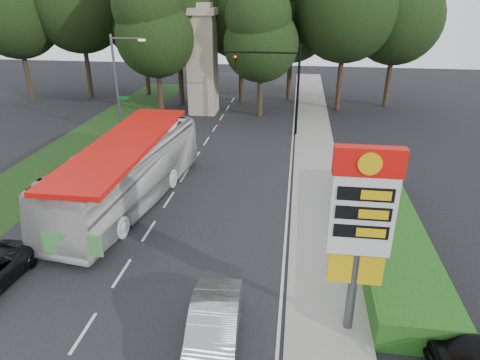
# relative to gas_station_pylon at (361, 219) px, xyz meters

# --- Properties ---
(ground) EXTENTS (120.00, 120.00, 0.00)m
(ground) POSITION_rel_gas_station_pylon_xyz_m (-9.20, -1.99, -4.45)
(ground) COLOR black
(ground) RESTS_ON ground
(road_surface) EXTENTS (14.00, 80.00, 0.02)m
(road_surface) POSITION_rel_gas_station_pylon_xyz_m (-9.20, 10.01, -4.44)
(road_surface) COLOR black
(road_surface) RESTS_ON ground
(sidewalk_right) EXTENTS (3.00, 80.00, 0.12)m
(sidewalk_right) POSITION_rel_gas_station_pylon_xyz_m (-0.70, 10.01, -4.39)
(sidewalk_right) COLOR gray
(sidewalk_right) RESTS_ON ground
(grass_verge_left) EXTENTS (5.00, 50.00, 0.02)m
(grass_verge_left) POSITION_rel_gas_station_pylon_xyz_m (-18.70, 16.01, -4.44)
(grass_verge_left) COLOR #193814
(grass_verge_left) RESTS_ON ground
(hedge) EXTENTS (3.00, 14.00, 1.20)m
(hedge) POSITION_rel_gas_station_pylon_xyz_m (2.30, 6.01, -3.85)
(hedge) COLOR #1B4F15
(hedge) RESTS_ON ground
(gas_station_pylon) EXTENTS (2.10, 0.45, 6.85)m
(gas_station_pylon) POSITION_rel_gas_station_pylon_xyz_m (0.00, 0.00, 0.00)
(gas_station_pylon) COLOR #59595E
(gas_station_pylon) RESTS_ON ground
(traffic_signal_mast) EXTENTS (6.10, 0.35, 7.20)m
(traffic_signal_mast) POSITION_rel_gas_station_pylon_xyz_m (-3.52, 22.00, 0.22)
(traffic_signal_mast) COLOR black
(traffic_signal_mast) RESTS_ON ground
(streetlight_signs) EXTENTS (2.75, 0.98, 8.00)m
(streetlight_signs) POSITION_rel_gas_station_pylon_xyz_m (-16.19, 20.01, -0.01)
(streetlight_signs) COLOR #59595E
(streetlight_signs) RESTS_ON ground
(monument) EXTENTS (3.00, 3.00, 10.05)m
(monument) POSITION_rel_gas_station_pylon_xyz_m (-11.20, 28.01, 0.66)
(monument) COLOR tan
(monument) RESTS_ON ground
(tree_west_near) EXTENTS (8.40, 8.40, 16.50)m
(tree_west_near) POSITION_rel_gas_station_pylon_xyz_m (-19.20, 35.01, 5.57)
(tree_west_near) COLOR #2D2116
(tree_west_near) RESTS_ON ground
(tree_east_near) EXTENTS (8.12, 8.12, 15.95)m
(tree_east_near) POSITION_rel_gas_station_pylon_xyz_m (-3.20, 35.01, 5.23)
(tree_east_near) COLOR #2D2116
(tree_east_near) RESTS_ON ground
(tree_monument_left) EXTENTS (7.28, 7.28, 14.30)m
(tree_monument_left) POSITION_rel_gas_station_pylon_xyz_m (-15.20, 27.01, 4.23)
(tree_monument_left) COLOR #2D2116
(tree_monument_left) RESTS_ON ground
(tree_monument_right) EXTENTS (6.72, 6.72, 13.20)m
(tree_monument_right) POSITION_rel_gas_station_pylon_xyz_m (-5.70, 27.51, 3.56)
(tree_monument_right) COLOR #2D2116
(tree_monument_right) RESTS_ON ground
(transit_bus) EXTENTS (4.74, 13.50, 3.68)m
(transit_bus) POSITION_rel_gas_station_pylon_xyz_m (-11.19, 8.42, -2.61)
(transit_bus) COLOR silver
(transit_bus) RESTS_ON ground
(sedan_silver) EXTENTS (1.97, 4.77, 1.54)m
(sedan_silver) POSITION_rel_gas_station_pylon_xyz_m (-4.54, -1.44, -3.68)
(sedan_silver) COLOR #93959A
(sedan_silver) RESTS_ON ground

